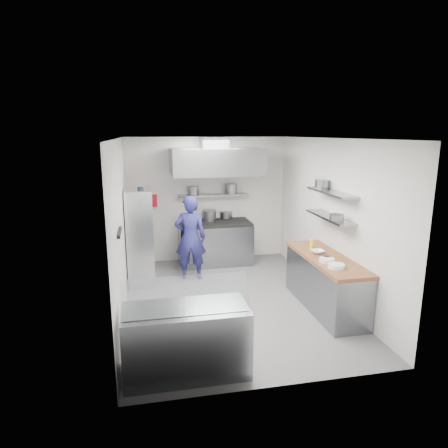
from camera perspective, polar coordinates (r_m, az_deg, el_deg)
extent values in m
plane|color=#545457|center=(7.17, 0.98, -10.85)|extent=(5.00, 5.00, 0.00)
plane|color=silver|center=(6.56, 1.07, 12.14)|extent=(5.00, 5.00, 0.00)
cube|color=white|center=(9.14, -2.39, 3.53)|extent=(3.60, 2.80, 0.02)
cube|color=white|center=(4.41, 8.13, -6.93)|extent=(3.60, 2.80, 0.02)
cube|color=white|center=(6.58, -14.46, -0.57)|extent=(2.80, 5.00, 0.02)
cube|color=white|center=(7.32, 14.91, 0.75)|extent=(2.80, 5.00, 0.02)
cube|color=gray|center=(8.98, -1.29, -2.85)|extent=(1.60, 0.80, 0.90)
cube|color=black|center=(8.86, -1.30, 0.13)|extent=(1.57, 0.78, 0.06)
cylinder|color=slate|center=(8.72, -5.21, 0.75)|extent=(0.26, 0.26, 0.20)
cylinder|color=slate|center=(8.96, -2.12, 1.26)|extent=(0.31, 0.31, 0.24)
cylinder|color=slate|center=(9.23, 0.28, 1.36)|extent=(0.29, 0.29, 0.16)
cube|color=gray|center=(8.98, -1.60, 4.14)|extent=(1.60, 0.30, 0.04)
cylinder|color=slate|center=(8.94, -4.42, 4.78)|extent=(0.24, 0.24, 0.18)
cylinder|color=slate|center=(9.06, 1.03, 5.05)|extent=(0.27, 0.27, 0.22)
cube|color=gray|center=(8.49, -1.14, 8.93)|extent=(1.90, 1.15, 0.55)
cube|color=slate|center=(8.69, -1.42, 11.53)|extent=(0.55, 0.55, 0.24)
cube|color=#B90E28|center=(8.97, -10.25, 3.28)|extent=(0.22, 0.10, 0.26)
imported|color=navy|center=(7.97, -4.82, -1.97)|extent=(0.67, 0.49, 1.69)
cube|color=silver|center=(7.94, -11.90, -1.70)|extent=(0.50, 0.90, 1.85)
cube|color=white|center=(7.74, -11.86, -3.02)|extent=(0.16, 0.20, 0.18)
cube|color=yellow|center=(7.96, -12.03, 1.11)|extent=(0.14, 0.18, 0.16)
cylinder|color=black|center=(7.70, -11.83, 4.51)|extent=(0.11, 0.11, 0.18)
cube|color=black|center=(5.67, -14.70, -1.16)|extent=(0.04, 0.55, 0.05)
cube|color=gray|center=(6.94, 14.24, -8.33)|extent=(0.62, 2.00, 0.84)
cube|color=brown|center=(6.80, 14.45, -4.79)|extent=(0.65, 2.04, 0.06)
cylinder|color=white|center=(6.27, 15.74, -5.79)|extent=(0.25, 0.25, 0.06)
cylinder|color=white|center=(6.51, 14.46, -5.01)|extent=(0.24, 0.24, 0.06)
cylinder|color=#BB6234|center=(6.65, 14.39, -4.63)|extent=(0.17, 0.17, 0.06)
cylinder|color=yellow|center=(7.14, 12.41, -2.82)|extent=(0.07, 0.07, 0.18)
imported|color=white|center=(6.93, 13.19, -3.87)|extent=(0.24, 0.24, 0.05)
cube|color=gray|center=(6.97, 14.86, 0.99)|extent=(0.30, 1.30, 0.04)
cube|color=gray|center=(6.90, 15.06, 4.40)|extent=(0.30, 1.30, 0.04)
cylinder|color=slate|center=(6.62, 15.83, 0.93)|extent=(0.23, 0.23, 0.10)
cylinder|color=slate|center=(7.27, 13.78, 5.60)|extent=(0.24, 0.24, 0.14)
cube|color=gray|center=(5.06, -5.44, -16.26)|extent=(1.50, 0.70, 0.85)
cube|color=silver|center=(4.67, -5.44, -10.05)|extent=(1.47, 0.19, 0.42)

